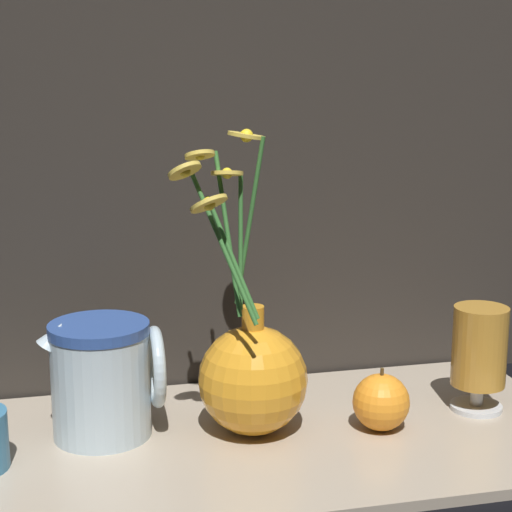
{
  "coord_description": "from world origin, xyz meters",
  "views": [
    {
      "loc": [
        -0.21,
        -0.88,
        0.42
      ],
      "look_at": [
        0.0,
        0.0,
        0.22
      ],
      "focal_mm": 60.0,
      "sensor_mm": 36.0,
      "label": 1
    }
  ],
  "objects_px": {
    "vase_with_flowers": "(253,374)",
    "ceramic_pitcher": "(104,374)",
    "tea_glass": "(479,350)",
    "orange_fruit": "(381,402)"
  },
  "relations": [
    {
      "from": "tea_glass",
      "to": "orange_fruit",
      "type": "relative_size",
      "value": 1.75
    },
    {
      "from": "vase_with_flowers",
      "to": "ceramic_pitcher",
      "type": "height_order",
      "value": "vase_with_flowers"
    },
    {
      "from": "vase_with_flowers",
      "to": "tea_glass",
      "type": "distance_m",
      "value": 0.28
    },
    {
      "from": "vase_with_flowers",
      "to": "tea_glass",
      "type": "bearing_deg",
      "value": 0.26
    },
    {
      "from": "ceramic_pitcher",
      "to": "orange_fruit",
      "type": "xyz_separation_m",
      "value": [
        0.31,
        -0.06,
        -0.04
      ]
    },
    {
      "from": "vase_with_flowers",
      "to": "tea_glass",
      "type": "relative_size",
      "value": 2.65
    },
    {
      "from": "tea_glass",
      "to": "ceramic_pitcher",
      "type": "bearing_deg",
      "value": 176.25
    },
    {
      "from": "ceramic_pitcher",
      "to": "orange_fruit",
      "type": "bearing_deg",
      "value": -10.53
    },
    {
      "from": "tea_glass",
      "to": "orange_fruit",
      "type": "distance_m",
      "value": 0.14
    },
    {
      "from": "ceramic_pitcher",
      "to": "tea_glass",
      "type": "height_order",
      "value": "ceramic_pitcher"
    }
  ]
}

